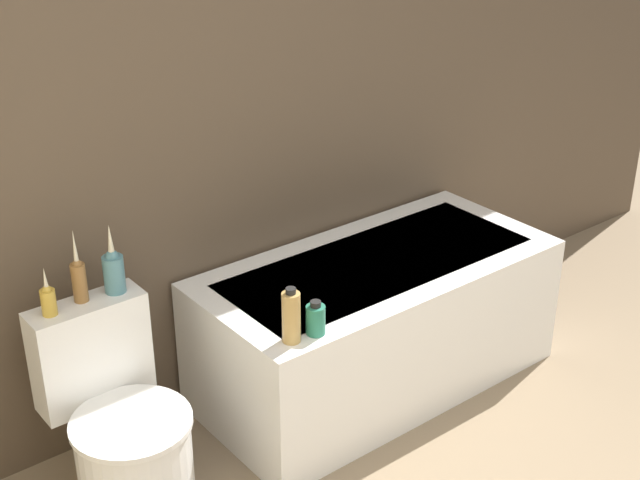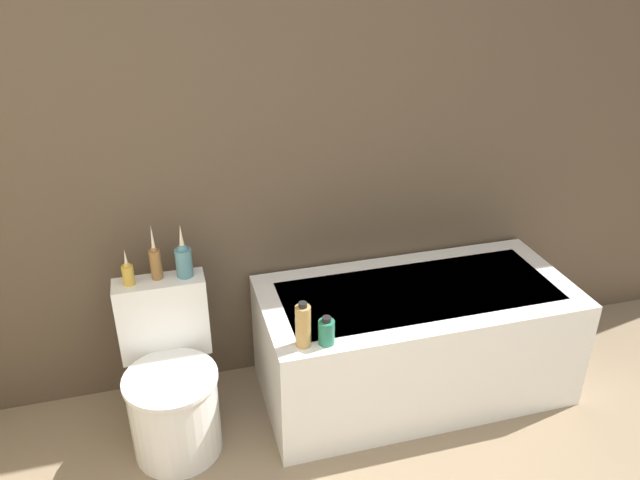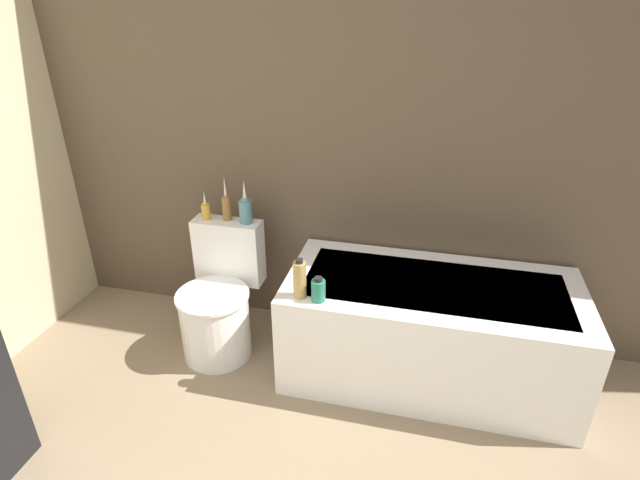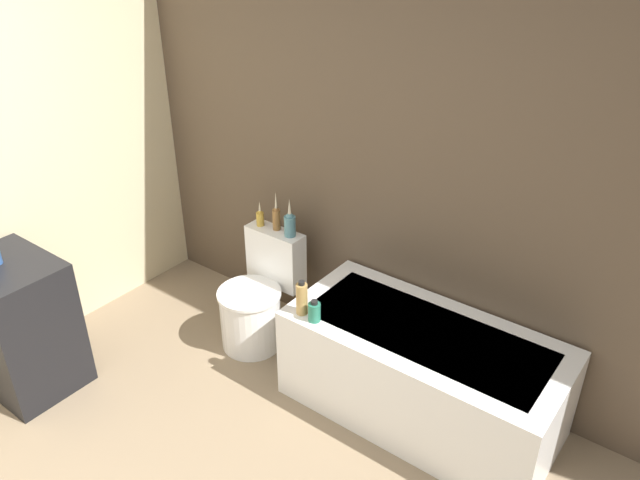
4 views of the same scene
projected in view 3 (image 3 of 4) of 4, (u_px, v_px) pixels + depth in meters
name	position (u px, v px, depth m)	size (l,w,h in m)	color
wall_back_tiled	(308.00, 116.00, 2.72)	(6.40, 0.06, 2.60)	brown
bathtub	(428.00, 330.00, 2.66)	(1.51, 0.71, 0.58)	white
toilet	(219.00, 305.00, 2.88)	(0.41, 0.54, 0.74)	white
vase_gold	(206.00, 210.00, 2.85)	(0.05, 0.05, 0.17)	gold
vase_silver	(226.00, 206.00, 2.83)	(0.05, 0.05, 0.26)	olive
vase_bronze	(246.00, 209.00, 2.79)	(0.07, 0.07, 0.25)	teal
shampoo_bottle_tall	(300.00, 279.00, 2.39)	(0.06, 0.06, 0.21)	tan
shampoo_bottle_short	(318.00, 290.00, 2.38)	(0.07, 0.07, 0.13)	#267259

